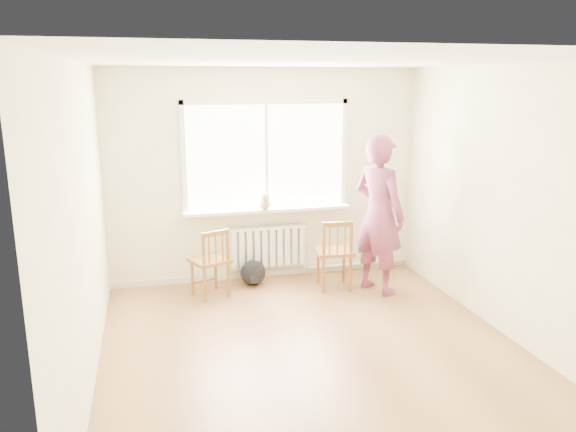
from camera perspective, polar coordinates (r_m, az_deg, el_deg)
floor at (r=5.53m, az=2.77°, el=-13.68°), size 4.50×4.50×0.00m
ceiling at (r=4.92m, az=3.14°, el=15.51°), size 4.50×4.50×0.00m
back_wall at (r=7.20m, az=-2.28°, el=4.11°), size 4.00×0.01×2.70m
window at (r=7.13m, az=-2.26°, el=6.56°), size 2.12×0.05×1.42m
windowsill at (r=7.17m, az=-2.07°, el=0.66°), size 2.15×0.22×0.04m
radiator at (r=7.32m, az=-2.06°, el=-3.06°), size 1.00×0.12×0.55m
heating_pipe at (r=7.79m, az=6.97°, el=-4.87°), size 1.40×0.04×0.04m
baseboard at (r=7.51m, az=-2.16°, el=-5.81°), size 4.00×0.03×0.08m
chair_left at (r=6.74m, az=-7.75°, el=-4.75°), size 0.54×0.53×0.85m
chair_right at (r=6.95m, az=4.80°, el=-3.90°), size 0.49×0.47×0.90m
person at (r=6.83m, az=9.23°, el=0.13°), size 0.73×0.84×1.93m
cat at (r=7.05m, az=-2.42°, el=1.49°), size 0.19×0.39×0.26m
backpack at (r=7.16m, az=-3.57°, el=-5.77°), size 0.36×0.30×0.32m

